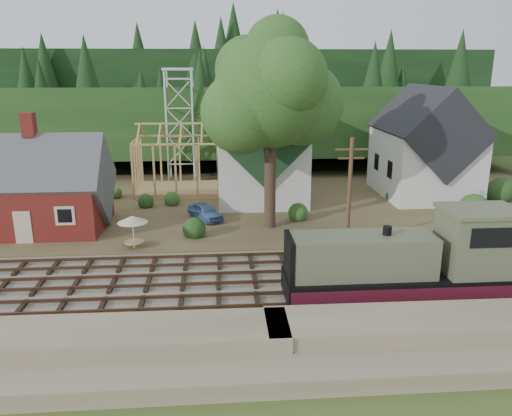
{
  "coord_description": "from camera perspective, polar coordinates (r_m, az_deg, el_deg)",
  "views": [
    {
      "loc": [
        -2.03,
        -27.56,
        12.59
      ],
      "look_at": [
        0.59,
        6.0,
        3.0
      ],
      "focal_mm": 35.0,
      "sensor_mm": 36.0,
      "label": 1
    }
  ],
  "objects": [
    {
      "name": "big_tree",
      "position": [
        37.95,
        1.93,
        12.31
      ],
      "size": [
        10.9,
        8.4,
        14.7
      ],
      "color": "#38281E",
      "rests_on": "village_flat"
    },
    {
      "name": "locomotive",
      "position": [
        28.64,
        17.47,
        -6.06
      ],
      "size": [
        12.82,
        3.21,
        5.11
      ],
      "color": "black",
      "rests_on": "railroad_bed"
    },
    {
      "name": "telegraph_pole_near",
      "position": [
        34.99,
        10.63,
        1.83
      ],
      "size": [
        2.2,
        0.28,
        8.0
      ],
      "color": "#4C331E",
      "rests_on": "ground"
    },
    {
      "name": "village_flat",
      "position": [
        47.27,
        -1.85,
        0.64
      ],
      "size": [
        64.0,
        26.0,
        0.3
      ],
      "primitive_type": "cube",
      "color": "brown",
      "rests_on": "ground"
    },
    {
      "name": "farmhouse",
      "position": [
        51.27,
        18.71,
        6.4
      ],
      "size": [
        8.4,
        10.8,
        10.6
      ],
      "color": "silver",
      "rests_on": "village_flat"
    },
    {
      "name": "ridge",
      "position": [
        86.5,
        -3.11,
        7.51
      ],
      "size": [
        80.0,
        20.0,
        12.0
      ],
      "primitive_type": "cube",
      "color": "black",
      "rests_on": "ground"
    },
    {
      "name": "church",
      "position": [
        47.98,
        0.4,
        7.02
      ],
      "size": [
        8.4,
        15.17,
        13.0
      ],
      "color": "silver",
      "rests_on": "village_flat"
    },
    {
      "name": "hillside",
      "position": [
        70.72,
        -2.77,
        5.63
      ],
      "size": [
        70.0,
        28.96,
        12.74
      ],
      "primitive_type": "cube",
      "rotation": [
        -0.17,
        0.0,
        0.0
      ],
      "color": "#1E3F19",
      "rests_on": "ground"
    },
    {
      "name": "ground",
      "position": [
        30.37,
        -0.24,
        -8.59
      ],
      "size": [
        140.0,
        140.0,
        0.0
      ],
      "primitive_type": "plane",
      "color": "#384C1E",
      "rests_on": "ground"
    },
    {
      "name": "lattice_tower",
      "position": [
        55.76,
        -8.78,
        13.1
      ],
      "size": [
        3.2,
        3.2,
        12.12
      ],
      "color": "silver",
      "rests_on": "village_flat"
    },
    {
      "name": "patio_set",
      "position": [
        35.61,
        -13.93,
        -1.41
      ],
      "size": [
        2.09,
        2.09,
        2.33
      ],
      "color": "silver",
      "rests_on": "village_flat"
    },
    {
      "name": "car_blue",
      "position": [
        41.59,
        -5.83,
        -0.4
      ],
      "size": [
        3.37,
        4.2,
        1.34
      ],
      "primitive_type": "imported",
      "rotation": [
        0.0,
        0.0,
        0.53
      ],
      "color": "#5076AC",
      "rests_on": "village_flat"
    },
    {
      "name": "car_red",
      "position": [
        54.83,
        23.14,
        2.29
      ],
      "size": [
        4.5,
        2.52,
        1.19
      ],
      "primitive_type": "imported",
      "rotation": [
        0.0,
        0.0,
        1.44
      ],
      "color": "#B5300E",
      "rests_on": "village_flat"
    },
    {
      "name": "embankment",
      "position": [
        22.93,
        1.41,
        -17.41
      ],
      "size": [
        64.0,
        5.0,
        1.6
      ],
      "primitive_type": "cube",
      "color": "#7F7259",
      "rests_on": "ground"
    },
    {
      "name": "depot",
      "position": [
        42.07,
        -23.75,
        1.66
      ],
      "size": [
        10.8,
        7.41,
        9.0
      ],
      "color": "#5E1C15",
      "rests_on": "village_flat"
    },
    {
      "name": "railroad_bed",
      "position": [
        30.33,
        -0.24,
        -8.46
      ],
      "size": [
        64.0,
        11.0,
        0.16
      ],
      "primitive_type": "cube",
      "color": "#726B5B",
      "rests_on": "ground"
    },
    {
      "name": "timber_frame",
      "position": [
        50.58,
        -8.93,
        5.09
      ],
      "size": [
        8.2,
        6.2,
        6.99
      ],
      "color": "tan",
      "rests_on": "village_flat"
    }
  ]
}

